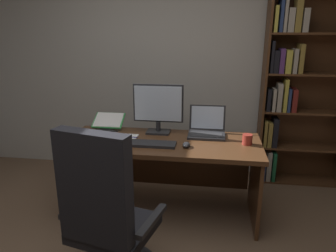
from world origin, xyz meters
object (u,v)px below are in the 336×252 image
(monitor, at_px, (158,109))
(office_chair, at_px, (107,223))
(computer_mouse, at_px, (186,145))
(open_binder, at_px, (97,143))
(desk, at_px, (164,158))
(notepad, at_px, (128,138))
(reading_stand_with_book, at_px, (108,122))
(coffee_mug, at_px, (247,139))
(pen, at_px, (130,137))
(keyboard, at_px, (151,144))
(bookshelf, at_px, (296,90))
(laptop, at_px, (207,129))

(monitor, bearing_deg, office_chair, -96.86)
(computer_mouse, relative_size, open_binder, 0.20)
(desk, xyz_separation_m, notepad, (-0.32, -0.06, 0.20))
(reading_stand_with_book, xyz_separation_m, coffee_mug, (1.33, -0.27, -0.02))
(office_chair, height_order, pen, office_chair)
(desk, height_order, notepad, notepad)
(office_chair, height_order, computer_mouse, office_chair)
(desk, bearing_deg, notepad, -170.31)
(computer_mouse, relative_size, notepad, 0.50)
(office_chair, height_order, open_binder, office_chair)
(keyboard, height_order, pen, keyboard)
(office_chair, xyz_separation_m, open_binder, (-0.33, 0.77, 0.26))
(desk, bearing_deg, office_chair, -102.09)
(bookshelf, height_order, keyboard, bookshelf)
(computer_mouse, height_order, open_binder, computer_mouse)
(reading_stand_with_book, bearing_deg, open_binder, -84.22)
(keyboard, height_order, reading_stand_with_book, reading_stand_with_book)
(office_chair, xyz_separation_m, keyboard, (0.14, 0.82, 0.26))
(keyboard, relative_size, pen, 3.00)
(keyboard, bearing_deg, coffee_mug, 9.68)
(computer_mouse, distance_m, pen, 0.55)
(keyboard, xyz_separation_m, computer_mouse, (0.30, 0.00, 0.01))
(notepad, bearing_deg, open_binder, -138.95)
(open_binder, bearing_deg, coffee_mug, -4.56)
(laptop, distance_m, reading_stand_with_book, 0.98)
(bookshelf, relative_size, laptop, 6.03)
(bookshelf, distance_m, monitor, 1.53)
(laptop, bearing_deg, coffee_mug, -31.58)
(laptop, xyz_separation_m, pen, (-0.69, -0.21, -0.04))
(keyboard, height_order, notepad, keyboard)
(laptop, bearing_deg, computer_mouse, -114.35)
(monitor, height_order, notepad, monitor)
(pen, height_order, coffee_mug, coffee_mug)
(laptop, relative_size, coffee_mug, 3.77)
(laptop, relative_size, pen, 2.43)
(monitor, height_order, pen, monitor)
(computer_mouse, height_order, reading_stand_with_book, reading_stand_with_book)
(coffee_mug, bearing_deg, reading_stand_with_book, 168.69)
(computer_mouse, xyz_separation_m, pen, (-0.53, 0.14, -0.01))
(coffee_mug, bearing_deg, office_chair, -134.99)
(laptop, bearing_deg, reading_stand_with_book, 177.14)
(laptop, relative_size, notepad, 1.62)
(office_chair, distance_m, notepad, 1.00)
(office_chair, relative_size, computer_mouse, 10.91)
(office_chair, relative_size, monitor, 2.39)
(office_chair, relative_size, notepad, 5.40)
(desk, relative_size, laptop, 5.10)
(open_binder, bearing_deg, computer_mouse, -9.22)
(computer_mouse, distance_m, coffee_mug, 0.53)
(monitor, relative_size, notepad, 2.26)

